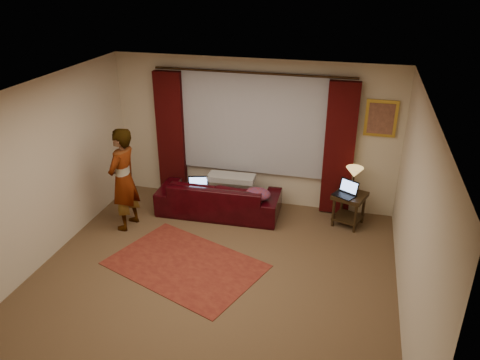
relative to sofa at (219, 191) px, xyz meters
name	(u,v)px	position (x,y,z in m)	size (l,w,h in m)	color
floor	(211,280)	(0.45, -1.87, -0.43)	(5.00, 5.00, 0.01)	brown
ceiling	(206,96)	(0.45, -1.87, 2.17)	(5.00, 5.00, 0.02)	silver
wall_back	(253,134)	(0.45, 0.63, 0.87)	(5.00, 0.02, 2.60)	beige
wall_front	(113,332)	(0.45, -4.37, 0.87)	(5.00, 0.02, 2.60)	beige
wall_left	(39,176)	(-2.05, -1.87, 0.87)	(0.02, 5.00, 2.60)	beige
wall_right	(415,221)	(2.95, -1.87, 0.87)	(0.02, 5.00, 2.60)	beige
sheer_curtain	(252,124)	(0.45, 0.57, 1.07)	(2.50, 0.05, 1.80)	#A0A0A9
drape_left	(171,135)	(-1.05, 0.52, 0.75)	(0.50, 0.14, 2.30)	#340606
drape_right	(339,150)	(1.95, 0.52, 0.75)	(0.50, 0.14, 2.30)	#340606
curtain_rod	(252,73)	(0.45, 0.52, 1.95)	(0.04, 0.04, 3.40)	black
picture_frame	(381,118)	(2.55, 0.60, 1.32)	(0.50, 0.04, 0.60)	gold
sofa	(219,191)	(0.00, 0.00, 0.00)	(2.11, 0.91, 0.85)	black
throw_blanket	(231,165)	(0.18, 0.17, 0.43)	(0.81, 0.33, 0.10)	#9A9893
clothing_pile	(257,195)	(0.71, -0.16, 0.10)	(0.46, 0.35, 0.20)	#632A3F
laptop_sofa	(198,187)	(-0.31, -0.17, 0.13)	(0.35, 0.38, 0.25)	black
area_rug	(185,265)	(-0.02, -1.64, -0.42)	(2.13, 1.42, 0.01)	maroon
end_table	(349,209)	(2.21, 0.16, -0.14)	(0.49, 0.49, 0.57)	black
tiffany_lamp	(354,180)	(2.23, 0.24, 0.36)	(0.28, 0.28, 0.45)	#9B8B49
laptop_table	(345,189)	(2.11, 0.07, 0.26)	(0.34, 0.37, 0.25)	black
person	(123,179)	(-1.34, -0.82, 0.43)	(0.50, 0.50, 1.71)	#9A9893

